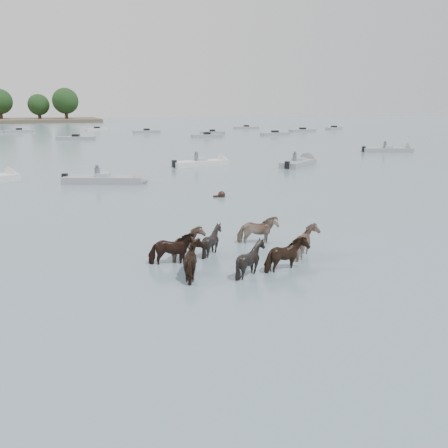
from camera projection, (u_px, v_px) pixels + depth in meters
name	position (u px, v px, depth m)	size (l,w,h in m)	color
ground	(305.00, 275.00, 14.88)	(400.00, 400.00, 0.00)	slate
pony_herd	(235.00, 250.00, 16.02)	(6.35, 4.24, 1.33)	black
swimming_pony	(221.00, 195.00, 27.43)	(0.72, 0.44, 0.44)	black
motorboat_b	(115.00, 180.00, 32.19)	(6.05, 3.78, 1.92)	gray
motorboat_c	(209.00, 163.00, 41.57)	(5.76, 2.31, 1.92)	silver
motorboat_d	(302.00, 163.00, 41.84)	(5.13, 4.42, 1.92)	gray
motorboat_e	(394.00, 150.00, 53.38)	(6.11, 3.65, 1.92)	gray
distant_flotilla	(89.00, 134.00, 83.15)	(108.05, 29.74, 0.93)	gray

